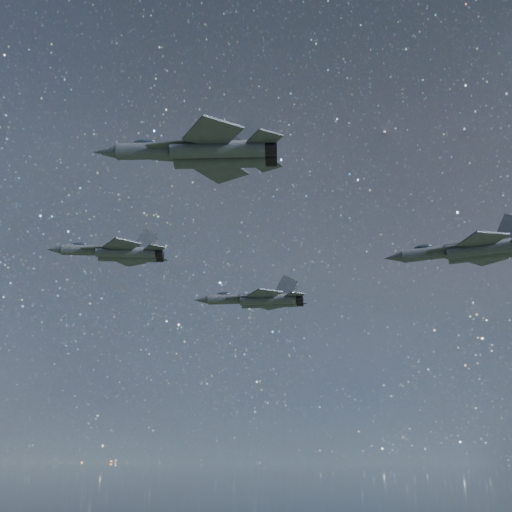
{
  "coord_description": "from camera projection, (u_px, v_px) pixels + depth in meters",
  "views": [
    {
      "loc": [
        1.06,
        -66.97,
        131.22
      ],
      "look_at": [
        0.09,
        2.36,
        155.22
      ],
      "focal_mm": 42.0,
      "sensor_mm": 36.0,
      "label": 1
    }
  ],
  "objects": [
    {
      "name": "jet_lead",
      "position": [
        117.0,
        252.0,
        76.49
      ],
      "size": [
        15.56,
        10.95,
        3.93
      ],
      "rotation": [
        0.0,
        0.0,
        0.08
      ],
      "color": "#2F343B"
    },
    {
      "name": "jet_slot",
      "position": [
        473.0,
        250.0,
        70.68
      ],
      "size": [
        18.03,
        11.98,
        4.59
      ],
      "rotation": [
        0.0,
        0.0,
        -0.36
      ],
      "color": "#2F343B"
    },
    {
      "name": "jet_left",
      "position": [
        259.0,
        299.0,
        94.58
      ],
      "size": [
        18.38,
        12.87,
        4.63
      ],
      "rotation": [
        0.0,
        0.0,
        -0.11
      ],
      "color": "#2F343B"
    },
    {
      "name": "jet_right",
      "position": [
        204.0,
        152.0,
        52.41
      ],
      "size": [
        16.91,
        12.03,
        4.31
      ],
      "rotation": [
        0.0,
        0.0,
        -0.03
      ],
      "color": "#2F343B"
    }
  ]
}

